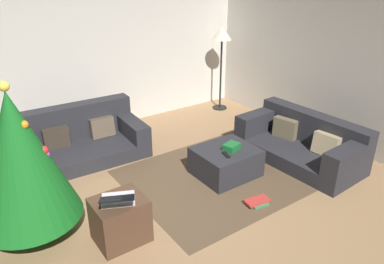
{
  "coord_description": "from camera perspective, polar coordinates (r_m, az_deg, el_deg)",
  "views": [
    {
      "loc": [
        -1.86,
        -2.71,
        2.63
      ],
      "look_at": [
        0.52,
        0.66,
        0.75
      ],
      "focal_mm": 34.56,
      "sensor_mm": 36.0,
      "label": 1
    }
  ],
  "objects": [
    {
      "name": "side_table",
      "position": [
        3.96,
        -11.01,
        -13.17
      ],
      "size": [
        0.52,
        0.44,
        0.49
      ],
      "primitive_type": "cube",
      "color": "#4C3323",
      "rests_on": "ground_plane"
    },
    {
      "name": "corner_partition",
      "position": [
        5.84,
        25.96,
        8.89
      ],
      "size": [
        0.12,
        6.4,
        2.6
      ],
      "primitive_type": "cube",
      "color": "beige",
      "rests_on": "ground_plane"
    },
    {
      "name": "couch_right",
      "position": [
        5.62,
        16.71,
        -1.58
      ],
      "size": [
        0.95,
        1.82,
        0.66
      ],
      "rotation": [
        0.0,
        0.0,
        1.62
      ],
      "color": "#26262B",
      "rests_on": "ground_plane"
    },
    {
      "name": "couch_left",
      "position": [
        5.71,
        -16.65,
        -1.07
      ],
      "size": [
        1.76,
        1.04,
        0.73
      ],
      "rotation": [
        0.0,
        0.0,
        3.1
      ],
      "color": "#26262B",
      "rests_on": "ground_plane"
    },
    {
      "name": "ground_plane",
      "position": [
        4.21,
        -0.57,
        -14.19
      ],
      "size": [
        6.4,
        6.4,
        0.0
      ],
      "primitive_type": "plane",
      "color": "#93704C"
    },
    {
      "name": "corner_lamp",
      "position": [
        7.07,
        4.64,
        14.03
      ],
      "size": [
        0.36,
        0.36,
        1.59
      ],
      "color": "black",
      "rests_on": "ground_plane"
    },
    {
      "name": "tv_remote",
      "position": [
        4.78,
        5.29,
        -3.51
      ],
      "size": [
        0.09,
        0.17,
        0.02
      ],
      "primitive_type": "cube",
      "rotation": [
        0.0,
        0.0,
        -0.26
      ],
      "color": "black",
      "rests_on": "ottoman"
    },
    {
      "name": "laptop",
      "position": [
        3.73,
        -11.38,
        -10.12
      ],
      "size": [
        0.47,
        0.52,
        0.19
      ],
      "color": "silver",
      "rests_on": "side_table"
    },
    {
      "name": "book_stack",
      "position": [
        4.58,
        10.05,
        -10.51
      ],
      "size": [
        0.32,
        0.24,
        0.06
      ],
      "color": "#387A47",
      "rests_on": "ground_plane"
    },
    {
      "name": "christmas_tree",
      "position": [
        3.92,
        -25.07,
        -3.65
      ],
      "size": [
        1.03,
        1.03,
        1.7
      ],
      "color": "brown",
      "rests_on": "ground_plane"
    },
    {
      "name": "area_rug",
      "position": [
        5.13,
        5.14,
        -6.44
      ],
      "size": [
        2.6,
        2.0,
        0.01
      ],
      "primitive_type": "cube",
      "color": "brown",
      "rests_on": "ground_plane"
    },
    {
      "name": "rear_partition",
      "position": [
        6.28,
        -17.49,
        11.17
      ],
      "size": [
        6.4,
        0.12,
        2.6
      ],
      "primitive_type": "cube",
      "color": "beige",
      "rests_on": "ground_plane"
    },
    {
      "name": "ottoman",
      "position": [
        5.03,
        5.22,
        -4.6
      ],
      "size": [
        0.79,
        0.69,
        0.38
      ],
      "primitive_type": "cube",
      "color": "#26262B",
      "rests_on": "ground_plane"
    },
    {
      "name": "gift_box",
      "position": [
        4.92,
        6.14,
        -2.28
      ],
      "size": [
        0.24,
        0.21,
        0.08
      ],
      "primitive_type": "cube",
      "rotation": [
        0.0,
        0.0,
        0.27
      ],
      "color": "#19662D",
      "rests_on": "ottoman"
    }
  ]
}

